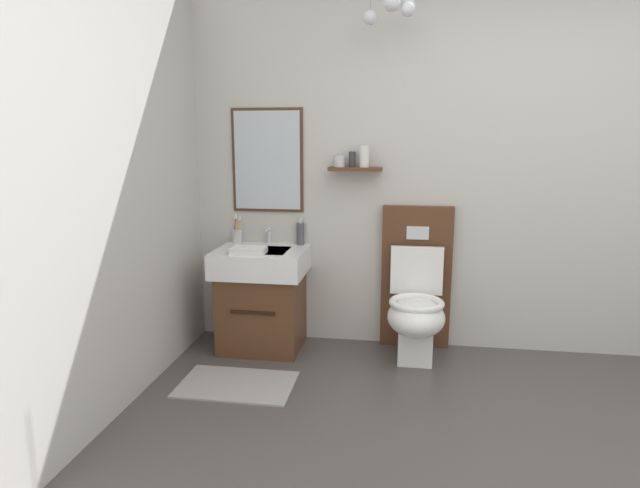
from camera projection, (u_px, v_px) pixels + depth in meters
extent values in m
cube|color=beige|center=(532.00, 156.00, 3.53)|extent=(4.86, 0.12, 2.67)
cube|color=#4C301E|center=(268.00, 161.00, 3.74)|extent=(0.51, 0.02, 0.72)
cube|color=silver|center=(267.00, 161.00, 3.74)|extent=(0.47, 0.01, 0.68)
cube|color=#56331E|center=(355.00, 169.00, 3.59)|extent=(0.36, 0.14, 0.02)
cylinder|color=silver|center=(339.00, 161.00, 3.60)|extent=(0.07, 0.07, 0.08)
cylinder|color=#333338|center=(352.00, 159.00, 3.59)|extent=(0.05, 0.05, 0.10)
cylinder|color=white|center=(364.00, 156.00, 3.56)|extent=(0.07, 0.07, 0.14)
sphere|color=silver|center=(392.00, 3.00, 3.13)|extent=(0.10, 0.10, 0.10)
sphere|color=silver|center=(408.00, 9.00, 3.12)|extent=(0.08, 0.08, 0.08)
sphere|color=silver|center=(371.00, 18.00, 3.22)|extent=(0.09, 0.09, 0.09)
sphere|color=silver|center=(408.00, 4.00, 3.20)|extent=(0.09, 0.09, 0.09)
cube|color=#9E9993|center=(237.00, 384.00, 3.18)|extent=(0.68, 0.44, 0.01)
cube|color=#56331E|center=(263.00, 310.00, 3.73)|extent=(0.55, 0.48, 0.54)
cube|color=black|center=(253.00, 313.00, 3.48)|extent=(0.30, 0.01, 0.02)
cube|color=white|center=(261.00, 261.00, 3.66)|extent=(0.61, 0.53, 0.17)
cube|color=silver|center=(260.00, 252.00, 3.62)|extent=(0.38, 0.29, 0.03)
cylinder|color=silver|center=(269.00, 236.00, 3.85)|extent=(0.03, 0.03, 0.11)
cylinder|color=silver|center=(267.00, 230.00, 3.78)|extent=(0.02, 0.11, 0.02)
cube|color=#56331E|center=(416.00, 277.00, 3.73)|extent=(0.48, 0.10, 1.00)
cube|color=silver|center=(418.00, 233.00, 3.62)|extent=(0.15, 0.01, 0.09)
cube|color=white|center=(415.00, 335.00, 3.54)|extent=(0.22, 0.30, 0.34)
ellipsoid|color=white|center=(416.00, 317.00, 3.43)|extent=(0.37, 0.46, 0.24)
torus|color=white|center=(417.00, 303.00, 3.41)|extent=(0.35, 0.35, 0.04)
cube|color=white|center=(417.00, 270.00, 3.60)|extent=(0.35, 0.03, 0.33)
cylinder|color=silver|center=(237.00, 236.00, 3.85)|extent=(0.07, 0.07, 0.09)
cylinder|color=yellow|center=(239.00, 229.00, 3.84)|extent=(0.04, 0.01, 0.16)
cube|color=white|center=(240.00, 218.00, 3.82)|extent=(0.02, 0.02, 0.03)
cylinder|color=#DB3847|center=(235.00, 228.00, 3.84)|extent=(0.03, 0.01, 0.17)
cube|color=white|center=(236.00, 217.00, 3.83)|extent=(0.02, 0.02, 0.03)
cylinder|color=#4C4C51|center=(300.00, 234.00, 3.79)|extent=(0.06, 0.06, 0.16)
cylinder|color=silver|center=(300.00, 220.00, 3.77)|extent=(0.02, 0.02, 0.04)
cube|color=white|center=(249.00, 251.00, 3.49)|extent=(0.22, 0.16, 0.04)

